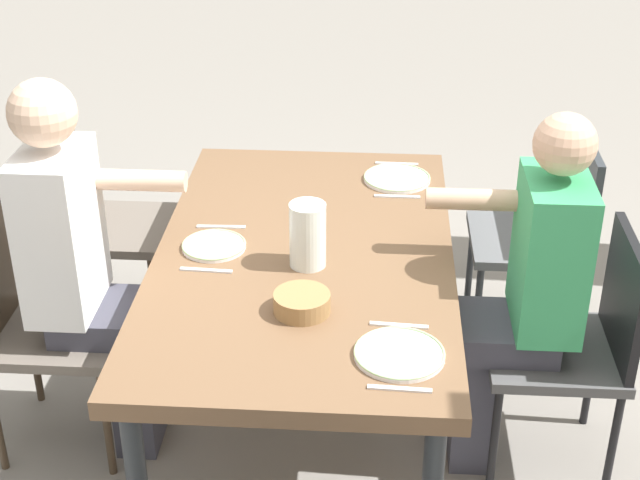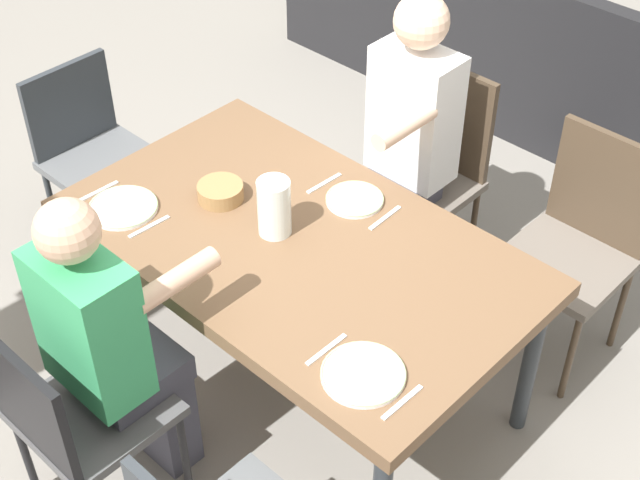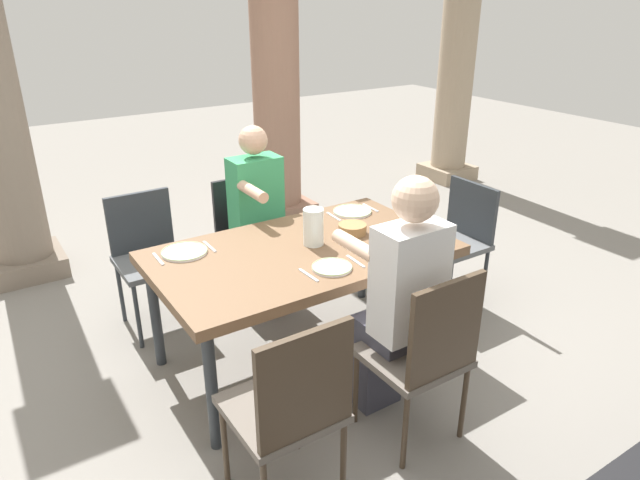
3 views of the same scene
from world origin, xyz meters
The scene contains 19 objects.
ground_plane centered at (0.00, 0.00, 0.00)m, with size 16.00×16.00×0.00m, color gray.
dining_table centered at (0.00, 0.00, 0.67)m, with size 1.68×0.98×0.73m.
chair_west_north centered at (-0.62, 0.91, 0.52)m, with size 0.44×0.44×0.88m.
chair_west_south centered at (-0.62, -0.92, 0.54)m, with size 0.44×0.44×0.94m.
chair_mid_north centered at (0.11, 0.91, 0.50)m, with size 0.44×0.44×0.86m.
chair_mid_south centered at (0.11, -0.92, 0.53)m, with size 0.44×0.44×0.94m.
diner_woman_green centered at (0.11, 0.72, 0.68)m, with size 0.35×0.49×1.28m.
diner_man_white centered at (0.11, -0.72, 0.72)m, with size 0.34×0.50×1.34m.
plate_0 centered at (-0.58, 0.31, 0.74)m, with size 0.26×0.26×0.02m.
fork_0 centered at (-0.73, 0.31, 0.73)m, with size 0.02×0.17×0.01m, color silver.
spoon_0 centered at (-0.43, 0.31, 0.73)m, with size 0.02×0.17×0.01m, color silver.
plate_1 centered at (0.00, -0.30, 0.74)m, with size 0.21×0.21×0.02m.
fork_1 centered at (-0.15, -0.30, 0.73)m, with size 0.02×0.17×0.01m, color silver.
spoon_1 centered at (0.15, -0.30, 0.73)m, with size 0.02×0.17×0.01m, color silver.
plate_2 centered at (0.58, 0.31, 0.74)m, with size 0.25×0.25×0.02m.
fork_2 centered at (0.43, 0.31, 0.73)m, with size 0.02×0.17×0.01m, color silver.
spoon_2 centered at (0.73, 0.31, 0.73)m, with size 0.02×0.17×0.01m, color silver.
water_pitcher centered at (0.09, 0.02, 0.83)m, with size 0.12×0.12×0.22m.
bread_basket centered at (0.37, 0.02, 0.76)m, with size 0.17×0.17×0.06m, color #9E7547.
Camera 1 is at (2.72, 0.24, 2.25)m, focal length 52.87 mm.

